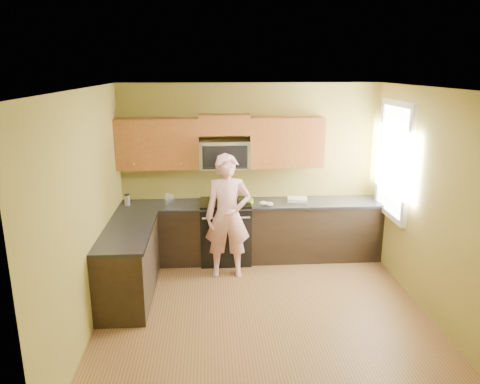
{
  "coord_description": "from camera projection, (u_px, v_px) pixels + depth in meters",
  "views": [
    {
      "loc": [
        -0.63,
        -4.93,
        2.92
      ],
      "look_at": [
        -0.2,
        1.3,
        1.2
      ],
      "focal_mm": 33.98,
      "sensor_mm": 36.0,
      "label": 1
    }
  ],
  "objects": [
    {
      "name": "travel_mug",
      "position": [
        128.0,
        205.0,
        6.81
      ],
      "size": [
        0.09,
        0.09,
        0.18
      ],
      "primitive_type": null,
      "rotation": [
        0.0,
        0.0,
        0.08
      ],
      "color": "silver",
      "rests_on": "countertop_back"
    },
    {
      "name": "napkin_b",
      "position": [
        263.0,
        203.0,
        6.79
      ],
      "size": [
        0.15,
        0.16,
        0.07
      ],
      "primitive_type": "ellipsoid",
      "rotation": [
        0.0,
        0.0,
        0.3
      ],
      "color": "silver",
      "rests_on": "countertop_back"
    },
    {
      "name": "cabinet_left_run",
      "position": [
        129.0,
        264.0,
        5.91
      ],
      "size": [
        0.6,
        1.6,
        0.88
      ],
      "primitive_type": "cube",
      "color": "black",
      "rests_on": "floor"
    },
    {
      "name": "woman",
      "position": [
        228.0,
        216.0,
        6.41
      ],
      "size": [
        0.65,
        0.43,
        1.78
      ],
      "primitive_type": "imported",
      "rotation": [
        0.0,
        0.0,
        -0.01
      ],
      "color": "#FF7F83",
      "rests_on": "floor"
    },
    {
      "name": "butter_tub",
      "position": [
        249.0,
        203.0,
        6.92
      ],
      "size": [
        0.15,
        0.15,
        0.09
      ],
      "primitive_type": null,
      "rotation": [
        0.0,
        0.0,
        0.24
      ],
      "color": "#FFF243",
      "rests_on": "countertop_back"
    },
    {
      "name": "upper_cab_over_mw",
      "position": [
        224.0,
        124.0,
        6.74
      ],
      "size": [
        0.76,
        0.33,
        0.3
      ],
      "primitive_type": "cube",
      "color": "#935222",
      "rests_on": "wall_back"
    },
    {
      "name": "wall_front",
      "position": [
        299.0,
        292.0,
        3.28
      ],
      "size": [
        4.0,
        0.0,
        4.0
      ],
      "primitive_type": "plane",
      "rotation": [
        -1.57,
        0.0,
        0.0
      ],
      "color": "olive",
      "rests_on": "ground"
    },
    {
      "name": "toast_slice",
      "position": [
        265.0,
        203.0,
        6.89
      ],
      "size": [
        0.12,
        0.12,
        0.01
      ],
      "primitive_type": "cube",
      "rotation": [
        0.0,
        0.0,
        -0.11
      ],
      "color": "#B27F47",
      "rests_on": "countertop_back"
    },
    {
      "name": "wall_left",
      "position": [
        87.0,
        213.0,
        5.07
      ],
      "size": [
        0.0,
        4.0,
        4.0
      ],
      "primitive_type": "plane",
      "rotation": [
        1.57,
        0.0,
        1.57
      ],
      "color": "olive",
      "rests_on": "ground"
    },
    {
      "name": "microwave",
      "position": [
        225.0,
        168.0,
        6.88
      ],
      "size": [
        0.76,
        0.4,
        0.42
      ],
      "primitive_type": null,
      "color": "silver",
      "rests_on": "wall_back"
    },
    {
      "name": "wall_back",
      "position": [
        250.0,
        171.0,
        7.13
      ],
      "size": [
        4.0,
        0.0,
        4.0
      ],
      "primitive_type": "plane",
      "rotation": [
        1.57,
        0.0,
        0.0
      ],
      "color": "olive",
      "rests_on": "ground"
    },
    {
      "name": "glass_b",
      "position": [
        167.0,
        200.0,
        6.86
      ],
      "size": [
        0.09,
        0.09,
        0.12
      ],
      "primitive_type": "cylinder",
      "rotation": [
        0.0,
        0.0,
        -0.29
      ],
      "color": "silver",
      "rests_on": "countertop_back"
    },
    {
      "name": "cabinet_back_run",
      "position": [
        251.0,
        232.0,
        7.08
      ],
      "size": [
        4.0,
        0.6,
        0.88
      ],
      "primitive_type": "cube",
      "color": "black",
      "rests_on": "floor"
    },
    {
      "name": "floor",
      "position": [
        264.0,
        314.0,
        5.56
      ],
      "size": [
        4.0,
        4.0,
        0.0
      ],
      "primitive_type": "plane",
      "color": "brown",
      "rests_on": "ground"
    },
    {
      "name": "ceiling",
      "position": [
        267.0,
        89.0,
        4.84
      ],
      "size": [
        4.0,
        4.0,
        0.0
      ],
      "primitive_type": "plane",
      "rotation": [
        3.14,
        0.0,
        0.0
      ],
      "color": "white",
      "rests_on": "ground"
    },
    {
      "name": "stove",
      "position": [
        225.0,
        231.0,
        7.02
      ],
      "size": [
        0.76,
        0.65,
        0.95
      ],
      "primitive_type": null,
      "color": "black",
      "rests_on": "floor"
    },
    {
      "name": "upper_cab_left",
      "position": [
        159.0,
        168.0,
        6.85
      ],
      "size": [
        1.22,
        0.33,
        0.75
      ],
      "primitive_type": null,
      "color": "#935222",
      "rests_on": "wall_back"
    },
    {
      "name": "window",
      "position": [
        394.0,
        160.0,
        6.41
      ],
      "size": [
        0.06,
        1.06,
        1.66
      ],
      "primitive_type": null,
      "color": "white",
      "rests_on": "wall_right"
    },
    {
      "name": "napkin_a",
      "position": [
        270.0,
        204.0,
        6.77
      ],
      "size": [
        0.12,
        0.13,
        0.06
      ],
      "primitive_type": "ellipsoid",
      "rotation": [
        0.0,
        0.0,
        0.11
      ],
      "color": "silver",
      "rests_on": "countertop_back"
    },
    {
      "name": "countertop_back",
      "position": [
        251.0,
        204.0,
        6.95
      ],
      "size": [
        4.0,
        0.62,
        0.04
      ],
      "primitive_type": "cube",
      "color": "black",
      "rests_on": "cabinet_back_run"
    },
    {
      "name": "wall_right",
      "position": [
        434.0,
        206.0,
        5.33
      ],
      "size": [
        0.0,
        4.0,
        4.0
      ],
      "primitive_type": "plane",
      "rotation": [
        1.57,
        0.0,
        -1.57
      ],
      "color": "olive",
      "rests_on": "ground"
    },
    {
      "name": "upper_cab_right",
      "position": [
        286.0,
        166.0,
        6.98
      ],
      "size": [
        1.12,
        0.33,
        0.75
      ],
      "primitive_type": null,
      "color": "#935222",
      "rests_on": "wall_back"
    },
    {
      "name": "glass_a",
      "position": [
        171.0,
        198.0,
        6.98
      ],
      "size": [
        0.08,
        0.08,
        0.12
      ],
      "primitive_type": "cylinder",
      "rotation": [
        0.0,
        0.0,
        0.18
      ],
      "color": "silver",
      "rests_on": "countertop_back"
    },
    {
      "name": "glass_c",
      "position": [
        168.0,
        197.0,
        7.05
      ],
      "size": [
        0.08,
        0.08,
        0.12
      ],
      "primitive_type": "cylinder",
      "rotation": [
        0.0,
        0.0,
        0.1
      ],
      "color": "silver",
      "rests_on": "countertop_back"
    },
    {
      "name": "dish_towel",
      "position": [
        297.0,
        200.0,
        7.01
      ],
      "size": [
        0.34,
        0.29,
        0.05
      ],
      "primitive_type": "cube",
      "rotation": [
        0.0,
        0.0,
        -0.18
      ],
      "color": "white",
      "rests_on": "countertop_back"
    },
    {
      "name": "frying_pan",
      "position": [
        227.0,
        202.0,
        6.86
      ],
      "size": [
        0.29,
        0.44,
        0.05
      ],
      "primitive_type": null,
      "rotation": [
        0.0,
        0.0,
        0.14
      ],
      "color": "black",
      "rests_on": "stove"
    },
    {
      "name": "countertop_left",
      "position": [
        127.0,
        231.0,
        5.79
      ],
      "size": [
        0.62,
        1.6,
        0.04
      ],
      "primitive_type": "cube",
      "color": "black",
      "rests_on": "cabinet_left_run"
    }
  ]
}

